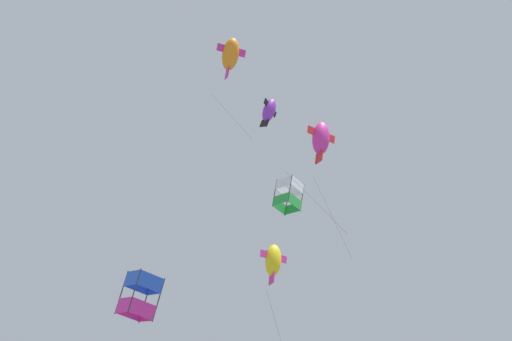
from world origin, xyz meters
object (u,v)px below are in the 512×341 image
Objects in this scene: kite_fish_near_left at (273,260)px; kite_fish_upper_right at (321,139)px; kite_fish_low_drifter at (231,54)px; kite_box_highest at (140,296)px; kite_box_mid_left at (288,195)px; kite_fish_far_centre at (269,111)px.

kite_fish_upper_right is (1.04, -2.59, 8.14)m from kite_fish_near_left.
kite_fish_upper_right reaches higher than kite_fish_near_left.
kite_fish_low_drifter is 15.46m from kite_box_highest.
kite_box_highest is (-3.46, 6.72, -8.38)m from kite_box_mid_left.
kite_box_highest is (0.34, 3.49, -15.06)m from kite_fish_low_drifter.
kite_fish_near_left is at bearing 25.83° from kite_fish_far_centre.
kite_fish_far_centre is (-5.51, -1.73, -9.72)m from kite_fish_low_drifter.
kite_fish_upper_right is 8.00m from kite_fish_far_centre.
kite_fish_low_drifter is at bearing 144.63° from kite_fish_near_left.
kite_box_highest is (0.76, 5.60, -1.41)m from kite_fish_near_left.
kite_fish_far_centre reaches higher than kite_box_highest.
kite_fish_upper_right reaches higher than kite_fish_far_centre.
kite_box_highest is at bearing 158.98° from kite_box_mid_left.
kite_fish_low_drifter is 7.26m from kite_fish_upper_right.
kite_fish_near_left is 0.98× the size of kite_fish_low_drifter.
kite_box_mid_left is (3.80, -3.23, -6.68)m from kite_fish_low_drifter.
kite_box_highest is 12.58m from kite_fish_upper_right.
kite_fish_low_drifter is at bearing -42.51° from kite_box_highest.
kite_box_mid_left reaches higher than kite_box_highest.
kite_fish_low_drifter is 0.81× the size of kite_fish_far_centre.
kite_fish_near_left is at bearing 173.64° from kite_fish_upper_right.
kite_fish_upper_right reaches higher than kite_box_mid_left.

